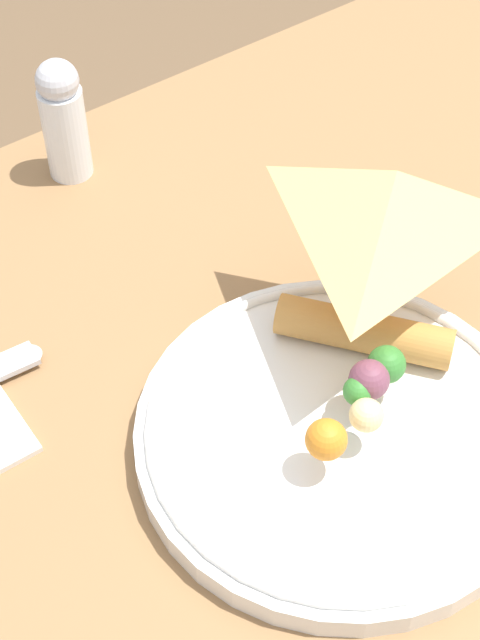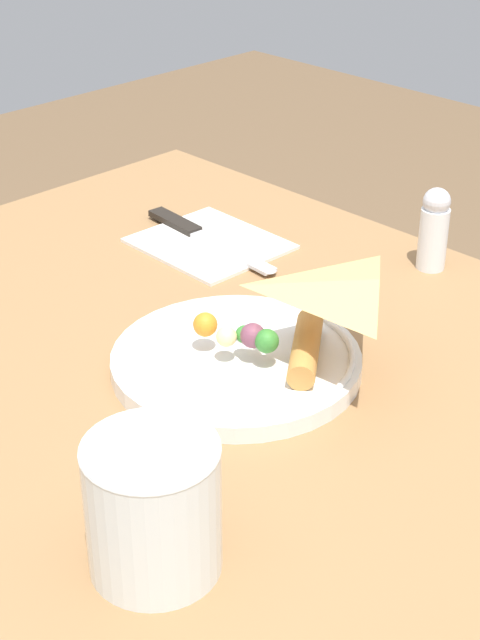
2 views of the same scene
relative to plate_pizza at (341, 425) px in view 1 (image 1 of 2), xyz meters
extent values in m
cylinder|color=white|center=(0.00, 0.00, -0.01)|extent=(0.22, 0.22, 0.02)
torus|color=white|center=(0.00, 0.00, 0.00)|extent=(0.21, 0.21, 0.01)
pyramid|color=#E0B266|center=(0.00, 0.00, 0.01)|extent=(0.16, 0.16, 0.02)
cylinder|color=#C68942|center=(0.05, 0.04, 0.01)|extent=(0.08, 0.10, 0.02)
sphere|color=#388433|center=(0.03, 0.00, 0.03)|extent=(0.02, 0.02, 0.02)
sphere|color=#EFDB93|center=(0.00, -0.02, 0.03)|extent=(0.02, 0.02, 0.02)
sphere|color=orange|center=(-0.03, -0.02, 0.03)|extent=(0.02, 0.02, 0.02)
sphere|color=#7A4256|center=(0.02, 0.00, 0.03)|extent=(0.02, 0.02, 0.02)
sphere|color=#388433|center=(0.01, 0.00, 0.03)|extent=(0.02, 0.02, 0.02)
ellipsoid|color=silver|center=(-0.11, 0.15, -0.01)|extent=(0.02, 0.02, 0.00)
cylinder|color=white|center=(0.00, 0.29, 0.02)|extent=(0.03, 0.03, 0.07)
sphere|color=silver|center=(0.00, 0.29, 0.06)|extent=(0.03, 0.03, 0.03)
camera|label=1|loc=(-0.23, -0.22, 0.43)|focal=55.00mm
camera|label=2|loc=(0.52, -0.52, 0.45)|focal=55.00mm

